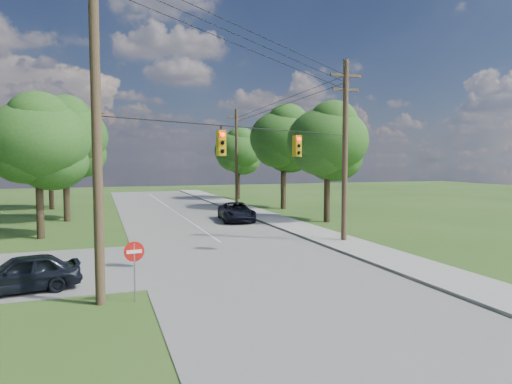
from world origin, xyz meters
name	(u,v)px	position (x,y,z in m)	size (l,w,h in m)	color
ground	(237,294)	(0.00, 0.00, 0.00)	(140.00, 140.00, 0.00)	#2A4F1A
main_road	(247,261)	(2.00, 5.00, 0.01)	(10.00, 100.00, 0.03)	gray
sidewalk_east	(370,251)	(8.70, 5.00, 0.06)	(2.60, 100.00, 0.12)	#A19E97
pole_sw	(96,115)	(-4.60, 0.40, 6.23)	(2.00, 0.32, 12.00)	brown
pole_ne	(345,148)	(8.90, 8.00, 5.47)	(2.00, 0.32, 10.50)	brown
pole_north_e	(236,157)	(8.90, 30.00, 5.13)	(2.00, 0.32, 10.00)	brown
pole_north_w	(94,156)	(-5.00, 30.00, 5.13)	(2.00, 0.32, 10.00)	brown
power_lines	(205,86)	(1.50, 11.54, 9.15)	(13.93, 29.62, 4.93)	black
traffic_signals	(263,144)	(2.55, 4.43, 5.50)	(4.91, 3.27, 1.05)	gold
tree_w_near	(38,141)	(-8.00, 15.00, 5.92)	(6.00, 6.00, 8.40)	#3E301F
tree_w_mid	(65,137)	(-7.00, 23.00, 6.58)	(6.40, 6.40, 9.22)	#3E301F
tree_w_far	(50,145)	(-9.00, 33.00, 6.25)	(6.00, 6.00, 8.73)	#3E301F
tree_e_near	(328,141)	(12.00, 16.00, 6.25)	(6.20, 6.20, 8.81)	#3E301F
tree_e_mid	(284,138)	(12.50, 26.00, 6.91)	(6.60, 6.60, 9.64)	#3E301F
tree_e_far	(238,151)	(11.50, 38.00, 5.92)	(5.80, 5.80, 8.32)	#3E301F
car_cross_dark	(22,273)	(-7.26, 2.70, 0.71)	(1.60, 3.98, 1.36)	black
car_main_north	(236,212)	(5.50, 18.62, 0.75)	(2.39, 5.18, 1.44)	black
do_not_enter_sign	(134,257)	(-3.50, 0.30, 1.52)	(0.68, 0.13, 2.06)	gray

